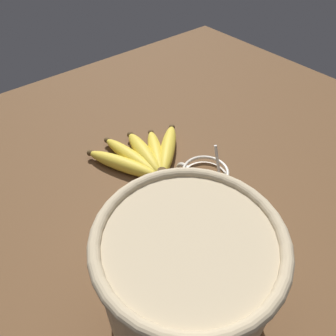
% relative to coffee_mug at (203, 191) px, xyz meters
% --- Properties ---
extents(table, '(1.35, 1.35, 0.03)m').
position_rel_coffee_mug_xyz_m(table, '(0.03, -0.03, -0.06)').
color(table, brown).
rests_on(table, ground).
extents(coffee_mug, '(0.15, 0.09, 0.17)m').
position_rel_coffee_mug_xyz_m(coffee_mug, '(0.00, 0.00, 0.00)').
color(coffee_mug, beige).
rests_on(coffee_mug, table).
extents(banana_bunch, '(0.21, 0.24, 0.04)m').
position_rel_coffee_mug_xyz_m(banana_bunch, '(0.18, 0.01, -0.03)').
color(banana_bunch, '#4C381E').
rests_on(banana_bunch, table).
extents(woven_basket, '(0.24, 0.24, 0.20)m').
position_rel_coffee_mug_xyz_m(woven_basket, '(-0.14, 0.17, 0.06)').
color(woven_basket, tan).
rests_on(woven_basket, table).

